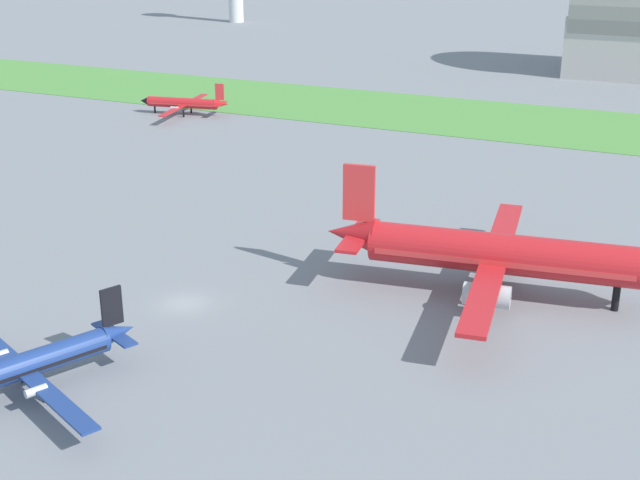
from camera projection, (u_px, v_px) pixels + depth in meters
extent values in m
plane|color=gray|center=(185.00, 304.00, 73.95)|extent=(600.00, 600.00, 0.00)
cube|color=#549342|center=(457.00, 116.00, 142.37)|extent=(360.00, 28.00, 0.08)
cylinder|color=red|center=(182.00, 103.00, 142.61)|extent=(11.97, 3.79, 1.65)
cone|color=black|center=(145.00, 101.00, 144.13)|extent=(1.92, 1.89, 1.61)
cone|color=red|center=(222.00, 104.00, 140.93)|extent=(2.54, 1.88, 1.48)
cube|color=red|center=(182.00, 104.00, 142.65)|extent=(11.32, 3.70, 0.23)
cube|color=red|center=(173.00, 110.00, 138.52)|extent=(2.79, 9.12, 0.16)
cube|color=red|center=(195.00, 99.00, 146.74)|extent=(2.79, 9.12, 0.16)
cylinder|color=#B7BABF|center=(175.00, 108.00, 140.11)|extent=(1.39, 0.76, 0.53)
cylinder|color=#B7BABF|center=(188.00, 101.00, 145.37)|extent=(1.39, 0.76, 0.53)
cube|color=red|center=(220.00, 92.00, 140.33)|extent=(1.49, 0.47, 2.64)
cube|color=red|center=(218.00, 105.00, 139.98)|extent=(1.39, 2.45, 0.13)
cube|color=red|center=(223.00, 103.00, 142.07)|extent=(1.39, 2.45, 0.13)
cylinder|color=black|center=(155.00, 110.00, 144.24)|extent=(0.30, 0.30, 1.15)
cylinder|color=black|center=(184.00, 114.00, 141.43)|extent=(0.30, 0.30, 1.15)
cylinder|color=black|center=(191.00, 110.00, 144.39)|extent=(0.30, 0.30, 1.15)
cylinder|color=red|center=(503.00, 254.00, 73.93)|extent=(23.05, 6.59, 3.48)
cone|color=red|center=(351.00, 233.00, 77.40)|extent=(4.82, 3.71, 3.13)
cube|color=red|center=(502.00, 257.00, 74.02)|extent=(21.81, 6.48, 0.49)
cube|color=red|center=(504.00, 231.00, 81.12)|extent=(4.29, 15.35, 0.35)
cube|color=red|center=(484.00, 295.00, 67.51)|extent=(4.29, 15.35, 0.35)
cylinder|color=#B7BABF|center=(500.00, 253.00, 79.11)|extent=(4.03, 2.42, 1.92)
cylinder|color=#B7BABF|center=(487.00, 295.00, 70.40)|extent=(4.03, 2.42, 1.92)
cube|color=red|center=(359.00, 193.00, 75.88)|extent=(2.88, 0.81, 5.06)
cube|color=red|center=(364.00, 227.00, 79.24)|extent=(2.49, 4.65, 0.28)
cube|color=red|center=(352.00, 244.00, 75.27)|extent=(2.49, 4.65, 0.28)
cylinder|color=black|center=(616.00, 298.00, 72.35)|extent=(0.63, 0.63, 2.22)
cylinder|color=black|center=(485.00, 271.00, 77.81)|extent=(0.63, 0.63, 2.22)
cylinder|color=black|center=(478.00, 295.00, 72.91)|extent=(0.63, 0.63, 2.22)
cylinder|color=navy|center=(18.00, 368.00, 59.04)|extent=(7.07, 12.68, 1.82)
cone|color=navy|center=(119.00, 332.00, 63.63)|extent=(2.54, 3.00, 1.64)
cube|color=black|center=(18.00, 369.00, 59.09)|extent=(6.80, 12.03, 0.25)
cube|color=navy|center=(55.00, 399.00, 55.82)|extent=(9.64, 5.29, 0.18)
cylinder|color=#B7BABF|center=(36.00, 391.00, 56.79)|extent=(1.13, 1.57, 0.58)
cube|color=black|center=(112.00, 306.00, 62.66)|extent=(0.88, 1.58, 2.91)
cube|color=navy|center=(123.00, 340.00, 62.52)|extent=(2.77, 2.05, 0.15)
cube|color=navy|center=(106.00, 328.00, 64.33)|extent=(2.77, 2.05, 0.15)
cylinder|color=black|center=(44.00, 393.00, 58.86)|extent=(0.33, 0.33, 1.27)
cylinder|color=black|center=(22.00, 374.00, 61.41)|extent=(0.33, 0.33, 1.27)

